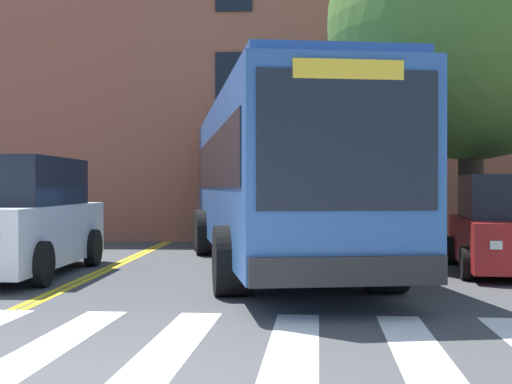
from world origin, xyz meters
name	(u,v)px	position (x,y,z in m)	size (l,w,h in m)	color
crosswalk	(44,349)	(-0.71, 1.43, 0.00)	(15.72, 4.95, 0.01)	white
lane_line_yellow_inner	(165,242)	(-1.96, 15.43, 0.00)	(0.12, 36.00, 0.01)	gold
lane_line_yellow_outer	(170,242)	(-1.80, 15.43, 0.00)	(0.12, 36.00, 0.01)	gold
city_bus	(273,175)	(1.42, 8.99, 1.88)	(4.54, 12.49, 3.45)	#2D5699
car_white_near_lane	(19,219)	(-3.28, 7.39, 1.04)	(2.19, 5.11, 2.19)	white
car_red_far_lane	(505,228)	(5.91, 8.24, 0.86)	(2.31, 4.33, 1.88)	#AD1E1E
street_tree_curbside_large	(471,22)	(5.65, 9.85, 5.19)	(7.91, 8.10, 8.17)	#4C3D2D
building_facade	(244,103)	(0.10, 19.97, 4.68)	(29.55, 9.07, 9.34)	#9E5642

